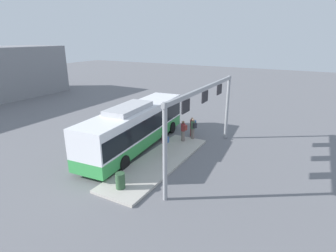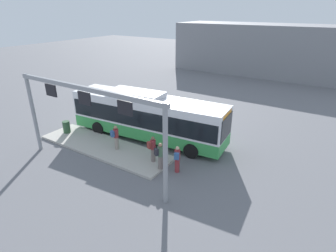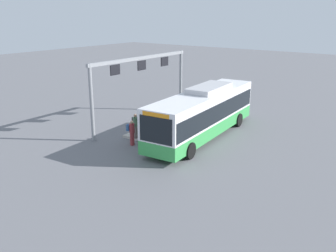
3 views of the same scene
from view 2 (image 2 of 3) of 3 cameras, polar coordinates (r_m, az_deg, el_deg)
ground_plane at (r=20.49m, az=-4.21°, el=-2.44°), size 120.00×120.00×0.00m
platform_curb at (r=19.45m, az=-13.12°, el=-4.25°), size 10.00×2.80×0.16m
bus_main at (r=19.78m, az=-4.39°, el=2.30°), size 11.84×3.49×3.46m
person_boarding at (r=15.95m, az=-1.68°, el=-6.11°), size 0.52×0.61×1.67m
person_waiting_near at (r=16.72m, az=-3.21°, el=-4.67°), size 0.48×0.60×1.67m
person_waiting_mid at (r=15.95m, az=1.92°, el=-6.79°), size 0.49×0.60×1.67m
person_waiting_far at (r=18.46m, az=-10.79°, el=-2.23°), size 0.45×0.59×1.67m
platform_sign_gantry at (r=15.40m, az=-16.65°, el=3.10°), size 10.60×0.24×5.20m
station_building at (r=43.09m, az=19.68°, el=14.74°), size 25.44×8.00×6.82m
trash_bin at (r=22.12m, az=-20.31°, el=-0.18°), size 0.52×0.52×0.90m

